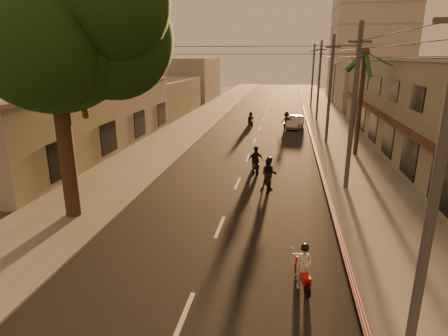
{
  "coord_description": "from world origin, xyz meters",
  "views": [
    {
      "loc": [
        2.67,
        -12.92,
        7.29
      ],
      "look_at": [
        -0.48,
        6.0,
        1.55
      ],
      "focal_mm": 30.0,
      "sensor_mm": 36.0,
      "label": 1
    }
  ],
  "objects_px": {
    "broadleaf_tree": "(62,26)",
    "scooter_mid_b": "(256,161)",
    "scooter_far_b": "(286,121)",
    "scooter_red": "(303,268)",
    "scooter_mid_a": "(269,175)",
    "scooter_far_a": "(251,120)",
    "parked_car": "(295,122)",
    "palm_tree": "(365,58)"
  },
  "relations": [
    {
      "from": "scooter_mid_a",
      "to": "scooter_mid_b",
      "type": "xyz_separation_m",
      "value": [
        -1.01,
        3.1,
        -0.06
      ]
    },
    {
      "from": "scooter_mid_b",
      "to": "scooter_far_a",
      "type": "height_order",
      "value": "scooter_mid_b"
    },
    {
      "from": "broadleaf_tree",
      "to": "scooter_far_b",
      "type": "height_order",
      "value": "broadleaf_tree"
    },
    {
      "from": "scooter_red",
      "to": "scooter_far_b",
      "type": "distance_m",
      "value": 28.17
    },
    {
      "from": "broadleaf_tree",
      "to": "scooter_red",
      "type": "distance_m",
      "value": 13.37
    },
    {
      "from": "broadleaf_tree",
      "to": "scooter_far_b",
      "type": "distance_m",
      "value": 26.89
    },
    {
      "from": "parked_car",
      "to": "broadleaf_tree",
      "type": "bearing_deg",
      "value": -101.83
    },
    {
      "from": "palm_tree",
      "to": "scooter_far_a",
      "type": "relative_size",
      "value": 5.09
    },
    {
      "from": "scooter_far_a",
      "to": "scooter_far_b",
      "type": "height_order",
      "value": "scooter_far_b"
    },
    {
      "from": "scooter_red",
      "to": "scooter_mid_a",
      "type": "relative_size",
      "value": 0.82
    },
    {
      "from": "scooter_mid_b",
      "to": "scooter_far_b",
      "type": "bearing_deg",
      "value": 68.01
    },
    {
      "from": "scooter_far_b",
      "to": "scooter_red",
      "type": "bearing_deg",
      "value": -75.26
    },
    {
      "from": "palm_tree",
      "to": "scooter_mid_b",
      "type": "relative_size",
      "value": 4.6
    },
    {
      "from": "scooter_mid_a",
      "to": "scooter_mid_b",
      "type": "relative_size",
      "value": 1.1
    },
    {
      "from": "scooter_red",
      "to": "scooter_mid_b",
      "type": "xyz_separation_m",
      "value": [
        -2.59,
        12.38,
        0.1
      ]
    },
    {
      "from": "broadleaf_tree",
      "to": "scooter_red",
      "type": "xyz_separation_m",
      "value": [
        10.07,
        -4.13,
        -7.77
      ]
    },
    {
      "from": "scooter_mid_a",
      "to": "scooter_far_a",
      "type": "bearing_deg",
      "value": 98.66
    },
    {
      "from": "broadleaf_tree",
      "to": "scooter_far_b",
      "type": "bearing_deg",
      "value": 68.77
    },
    {
      "from": "scooter_mid_a",
      "to": "scooter_mid_b",
      "type": "distance_m",
      "value": 3.26
    },
    {
      "from": "scooter_far_a",
      "to": "parked_car",
      "type": "xyz_separation_m",
      "value": [
        4.71,
        -0.37,
        -0.09
      ]
    },
    {
      "from": "broadleaf_tree",
      "to": "scooter_far_a",
      "type": "xyz_separation_m",
      "value": [
        5.54,
        24.98,
        -7.74
      ]
    },
    {
      "from": "scooter_red",
      "to": "scooter_mid_a",
      "type": "bearing_deg",
      "value": 85.65
    },
    {
      "from": "scooter_far_b",
      "to": "parked_car",
      "type": "relative_size",
      "value": 0.45
    },
    {
      "from": "scooter_far_b",
      "to": "parked_car",
      "type": "height_order",
      "value": "scooter_far_b"
    },
    {
      "from": "scooter_mid_b",
      "to": "scooter_red",
      "type": "bearing_deg",
      "value": -93.43
    },
    {
      "from": "broadleaf_tree",
      "to": "scooter_mid_b",
      "type": "height_order",
      "value": "broadleaf_tree"
    },
    {
      "from": "scooter_far_b",
      "to": "palm_tree",
      "type": "bearing_deg",
      "value": -49.35
    },
    {
      "from": "scooter_red",
      "to": "scooter_mid_a",
      "type": "xyz_separation_m",
      "value": [
        -1.58,
        9.29,
        0.16
      ]
    },
    {
      "from": "broadleaf_tree",
      "to": "palm_tree",
      "type": "relative_size",
      "value": 1.48
    },
    {
      "from": "scooter_mid_a",
      "to": "scooter_far_a",
      "type": "height_order",
      "value": "scooter_mid_a"
    },
    {
      "from": "scooter_mid_a",
      "to": "scooter_far_b",
      "type": "height_order",
      "value": "scooter_mid_a"
    },
    {
      "from": "broadleaf_tree",
      "to": "parked_car",
      "type": "relative_size",
      "value": 2.94
    },
    {
      "from": "scooter_mid_a",
      "to": "parked_car",
      "type": "bearing_deg",
      "value": 85.03
    },
    {
      "from": "scooter_red",
      "to": "scooter_mid_a",
      "type": "distance_m",
      "value": 9.42
    },
    {
      "from": "palm_tree",
      "to": "scooter_far_a",
      "type": "height_order",
      "value": "palm_tree"
    },
    {
      "from": "scooter_mid_a",
      "to": "scooter_far_b",
      "type": "relative_size",
      "value": 1.07
    },
    {
      "from": "parked_car",
      "to": "scooter_mid_a",
      "type": "bearing_deg",
      "value": -84.4
    },
    {
      "from": "broadleaf_tree",
      "to": "scooter_mid_b",
      "type": "xyz_separation_m",
      "value": [
        7.48,
        8.25,
        -7.67
      ]
    },
    {
      "from": "scooter_mid_b",
      "to": "broadleaf_tree",
      "type": "bearing_deg",
      "value": -147.43
    },
    {
      "from": "palm_tree",
      "to": "scooter_far_b",
      "type": "xyz_separation_m",
      "value": [
        -5.27,
        10.18,
        -6.31
      ]
    },
    {
      "from": "scooter_red",
      "to": "scooter_mid_a",
      "type": "height_order",
      "value": "scooter_mid_a"
    },
    {
      "from": "scooter_red",
      "to": "scooter_mid_b",
      "type": "bearing_deg",
      "value": 87.8
    }
  ]
}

